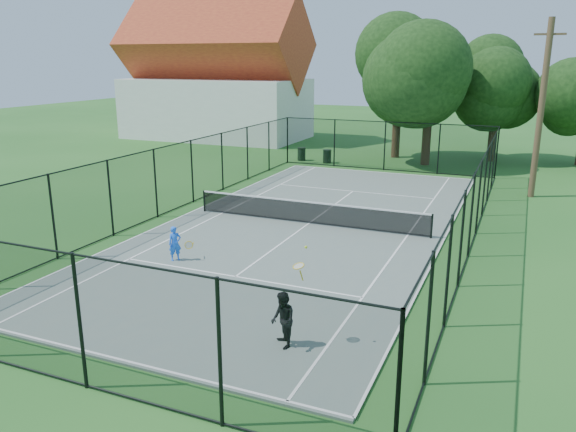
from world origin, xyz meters
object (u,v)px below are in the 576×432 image
at_px(tennis_net, 309,212).
at_px(utility_pole, 541,109).
at_px(trash_bin_left, 301,154).
at_px(player_black, 283,320).
at_px(trash_bin_right, 327,156).
at_px(player_blue, 175,244).

distance_m(tennis_net, utility_pole, 12.91).
distance_m(trash_bin_left, utility_pole, 15.80).
bearing_deg(player_black, tennis_net, 107.62).
height_order(tennis_net, trash_bin_right, tennis_net).
height_order(tennis_net, trash_bin_left, tennis_net).
relative_size(utility_pole, player_blue, 7.22).
relative_size(utility_pole, player_black, 3.44).
relative_size(tennis_net, player_blue, 8.54).
relative_size(tennis_net, player_black, 4.06).
distance_m(trash_bin_right, player_black, 24.88).
xyz_separation_m(trash_bin_left, trash_bin_right, (1.90, -0.21, 0.00)).
relative_size(tennis_net, utility_pole, 1.18).
bearing_deg(utility_pole, player_black, -105.76).
xyz_separation_m(trash_bin_left, player_blue, (3.37, -20.01, 0.20)).
height_order(tennis_net, player_black, player_black).
bearing_deg(utility_pole, trash_bin_left, 160.32).
bearing_deg(player_blue, trash_bin_right, 94.24).
xyz_separation_m(trash_bin_right, utility_pole, (12.51, -4.95, 3.88)).
bearing_deg(player_blue, tennis_net, 66.16).
xyz_separation_m(tennis_net, trash_bin_left, (-5.96, 14.16, -0.13)).
relative_size(trash_bin_right, player_black, 0.36).
xyz_separation_m(trash_bin_left, utility_pole, (14.42, -5.16, 3.88)).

